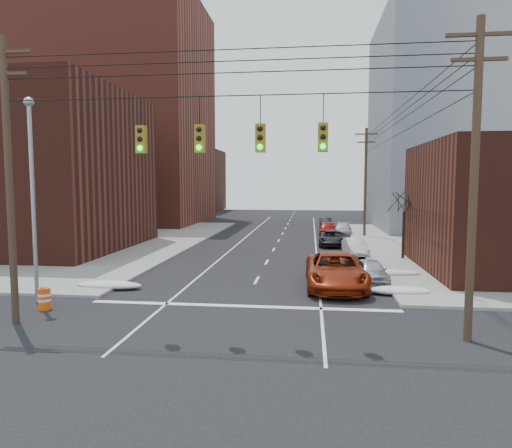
% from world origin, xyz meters
% --- Properties ---
extents(ground, '(160.00, 160.00, 0.00)m').
position_xyz_m(ground, '(0.00, 0.00, 0.00)').
color(ground, black).
rests_on(ground, ground).
extents(building_brick_tall, '(24.00, 20.00, 30.00)m').
position_xyz_m(building_brick_tall, '(-24.00, 48.00, 15.00)').
color(building_brick_tall, brown).
rests_on(building_brick_tall, ground).
extents(building_brick_near, '(20.00, 16.00, 13.00)m').
position_xyz_m(building_brick_near, '(-22.00, 22.00, 6.50)').
color(building_brick_near, '#481E15').
rests_on(building_brick_near, ground).
extents(building_brick_far, '(22.00, 18.00, 12.00)m').
position_xyz_m(building_brick_far, '(-26.00, 74.00, 6.00)').
color(building_brick_far, '#481E15').
rests_on(building_brick_far, ground).
extents(building_office, '(22.00, 20.00, 25.00)m').
position_xyz_m(building_office, '(22.00, 44.00, 12.50)').
color(building_office, gray).
rests_on(building_office, ground).
extents(building_glass, '(20.00, 18.00, 22.00)m').
position_xyz_m(building_glass, '(24.00, 70.00, 11.00)').
color(building_glass, gray).
rests_on(building_glass, ground).
extents(utility_pole_left, '(2.20, 0.28, 11.00)m').
position_xyz_m(utility_pole_left, '(-8.50, 3.00, 5.78)').
color(utility_pole_left, '#473323').
rests_on(utility_pole_left, ground).
extents(utility_pole_right, '(2.20, 0.28, 11.00)m').
position_xyz_m(utility_pole_right, '(8.50, 3.00, 5.78)').
color(utility_pole_right, '#473323').
rests_on(utility_pole_right, ground).
extents(utility_pole_far, '(2.20, 0.28, 11.00)m').
position_xyz_m(utility_pole_far, '(8.50, 34.00, 5.78)').
color(utility_pole_far, '#473323').
rests_on(utility_pole_far, ground).
extents(traffic_signals, '(17.00, 0.42, 2.02)m').
position_xyz_m(traffic_signals, '(0.10, 2.97, 7.17)').
color(traffic_signals, black).
rests_on(traffic_signals, ground).
extents(street_light, '(0.44, 0.44, 9.32)m').
position_xyz_m(street_light, '(-9.50, 6.00, 5.54)').
color(street_light, gray).
rests_on(street_light, ground).
extents(bare_tree, '(2.09, 2.20, 4.93)m').
position_xyz_m(bare_tree, '(9.59, 20.00, 2.32)').
color(bare_tree, black).
rests_on(bare_tree, ground).
extents(snow_nw, '(3.50, 1.08, 0.42)m').
position_xyz_m(snow_nw, '(-7.40, 9.00, 0.21)').
color(snow_nw, silver).
rests_on(snow_nw, ground).
extents(snow_ne, '(3.00, 1.08, 0.42)m').
position_xyz_m(snow_ne, '(7.40, 9.50, 0.21)').
color(snow_ne, silver).
rests_on(snow_ne, ground).
extents(snow_east_far, '(4.00, 1.08, 0.42)m').
position_xyz_m(snow_east_far, '(7.40, 14.00, 0.21)').
color(snow_east_far, silver).
rests_on(snow_east_far, ground).
extents(red_pickup, '(3.17, 6.62, 1.82)m').
position_xyz_m(red_pickup, '(4.34, 10.69, 0.91)').
color(red_pickup, maroon).
rests_on(red_pickup, ground).
extents(parked_car_a, '(1.82, 3.81, 1.26)m').
position_xyz_m(parked_car_a, '(6.40, 12.35, 0.63)').
color(parked_car_a, '#B2B2B7').
rests_on(parked_car_a, ground).
extents(parked_car_b, '(1.81, 4.05, 1.29)m').
position_xyz_m(parked_car_b, '(6.40, 21.82, 0.65)').
color(parked_car_b, silver).
rests_on(parked_car_b, ground).
extents(parked_car_c, '(2.53, 4.95, 1.34)m').
position_xyz_m(parked_car_c, '(4.94, 26.95, 0.67)').
color(parked_car_c, black).
rests_on(parked_car_c, ground).
extents(parked_car_d, '(2.28, 4.54, 1.27)m').
position_xyz_m(parked_car_d, '(6.40, 35.28, 0.63)').
color(parked_car_d, '#ABABB0').
rests_on(parked_car_d, ground).
extents(parked_car_e, '(1.82, 4.43, 1.50)m').
position_xyz_m(parked_car_e, '(4.80, 34.88, 0.75)').
color(parked_car_e, maroon).
rests_on(parked_car_e, ground).
extents(parked_car_f, '(1.45, 4.08, 1.34)m').
position_xyz_m(parked_car_f, '(4.82, 42.18, 0.67)').
color(parked_car_f, black).
rests_on(parked_car_f, ground).
extents(lot_car_a, '(3.92, 2.60, 1.22)m').
position_xyz_m(lot_car_a, '(-14.34, 22.59, 0.76)').
color(lot_car_a, silver).
rests_on(lot_car_a, sidewalk_nw).
extents(lot_car_b, '(5.00, 3.58, 1.26)m').
position_xyz_m(lot_car_b, '(-15.84, 26.19, 0.78)').
color(lot_car_b, '#ACACB1').
rests_on(lot_car_b, sidewalk_nw).
extents(lot_car_c, '(4.44, 2.14, 1.25)m').
position_xyz_m(lot_car_c, '(-17.00, 25.84, 0.77)').
color(lot_car_c, black).
rests_on(lot_car_c, sidewalk_nw).
extents(lot_car_d, '(4.44, 2.63, 1.42)m').
position_xyz_m(lot_car_d, '(-19.66, 30.11, 0.86)').
color(lot_car_d, '#BBBCC1').
rests_on(lot_car_d, sidewalk_nw).
extents(construction_barrel, '(0.70, 0.70, 0.94)m').
position_xyz_m(construction_barrel, '(-8.50, 4.96, 0.49)').
color(construction_barrel, '#FF520D').
rests_on(construction_barrel, ground).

